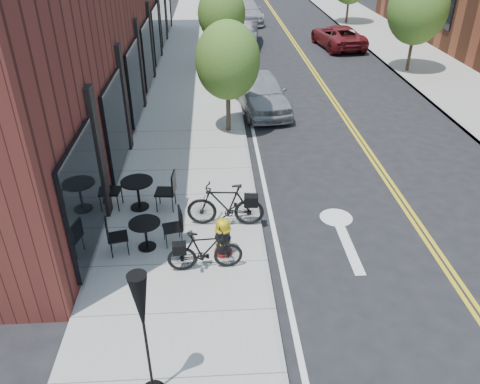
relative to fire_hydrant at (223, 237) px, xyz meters
name	(u,v)px	position (x,y,z in m)	size (l,w,h in m)	color
ground	(276,313)	(0.99, -1.83, -0.57)	(120.00, 120.00, 0.00)	black
sidewalk_near	(191,122)	(-1.01, 8.17, -0.51)	(4.00, 70.00, 0.12)	#9E9B93
building_near	(80,9)	(-5.51, 12.17, 2.93)	(5.00, 28.00, 7.00)	#4F1E19
tree_near_a	(228,61)	(0.39, 7.17, 2.03)	(2.20, 2.20, 3.81)	#382B1E
tree_near_b	(222,14)	(0.39, 15.17, 2.14)	(2.30, 2.30, 3.98)	#382B1E
tree_far_b	(418,8)	(9.59, 14.17, 2.48)	(2.80, 2.80, 4.62)	#382B1E
fire_hydrant	(223,237)	(0.00, 0.00, 0.00)	(0.53, 0.53, 0.96)	maroon
bicycle_left	(225,205)	(0.09, 1.15, 0.12)	(0.54, 1.91, 1.15)	black
bicycle_right	(205,251)	(-0.40, -0.54, 0.04)	(0.46, 1.63, 0.98)	black
bistro_set_b	(145,231)	(-1.77, 0.31, 0.00)	(1.72, 0.87, 0.90)	black
bistro_set_c	(138,190)	(-2.16, 2.07, 0.07)	(1.96, 0.91, 1.04)	black
patio_umbrella	(142,313)	(-1.23, -3.58, 1.32)	(0.40, 0.40, 2.47)	black
parked_car_a	(261,92)	(1.79, 9.42, 0.17)	(1.76, 4.38, 1.49)	gray
parked_car_b	(244,33)	(1.79, 20.25, 0.20)	(1.65, 4.72, 1.56)	black
parked_car_c	(244,11)	(2.33, 27.52, 0.23)	(2.25, 5.53, 1.60)	#9E9FA3
parked_car_far	(338,36)	(7.33, 19.52, 0.07)	(2.14, 4.65, 1.29)	maroon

